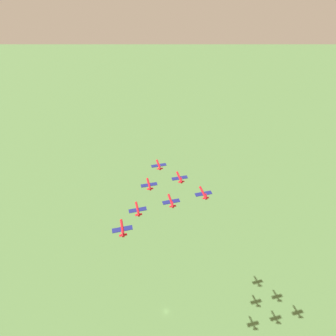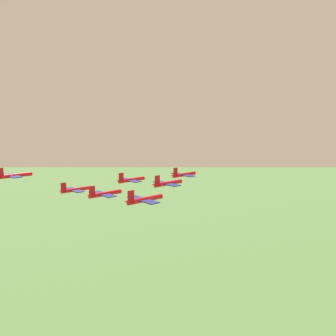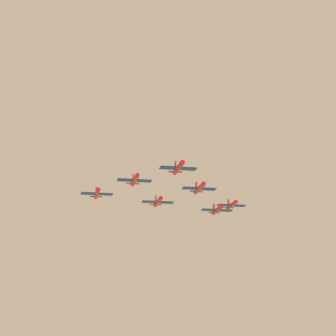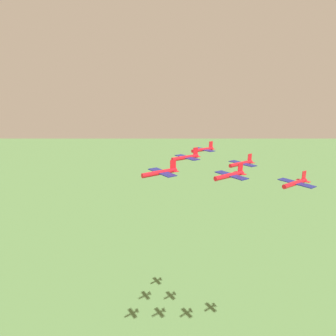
{
  "view_description": "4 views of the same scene",
  "coord_description": "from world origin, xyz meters",
  "px_view_note": "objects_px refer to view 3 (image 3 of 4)",
  "views": [
    {
      "loc": [
        -100.74,
        -3.9,
        224.38
      ],
      "look_at": [
        34.28,
        -0.87,
        122.49
      ],
      "focal_mm": 28.0,
      "sensor_mm": 36.0,
      "label": 1
    },
    {
      "loc": [
        -21.02,
        -93.69,
        143.75
      ],
      "look_at": [
        28.55,
        5.63,
        127.34
      ],
      "focal_mm": 35.0,
      "sensor_mm": 36.0,
      "label": 2
    },
    {
      "loc": [
        199.09,
        15.78,
        78.25
      ],
      "look_at": [
        30.5,
        2.11,
        125.81
      ],
      "focal_mm": 70.0,
      "sensor_mm": 36.0,
      "label": 3
    },
    {
      "loc": [
        54.76,
        67.47,
        142.91
      ],
      "look_at": [
        31.24,
        1.71,
        124.73
      ],
      "focal_mm": 28.0,
      "sensor_mm": 36.0,
      "label": 4
    }
  ],
  "objects_px": {
    "jet_1": "(199,188)",
    "jet_3": "(217,210)",
    "jet_4": "(158,202)",
    "jet_2": "(135,180)",
    "jet_5": "(97,193)",
    "jet_6": "(232,205)",
    "jet_0": "(178,168)"
  },
  "relations": [
    {
      "from": "jet_5",
      "to": "jet_4",
      "type": "bearing_deg",
      "value": 180.0
    },
    {
      "from": "jet_5",
      "to": "jet_6",
      "type": "relative_size",
      "value": 1.0
    },
    {
      "from": "jet_2",
      "to": "jet_6",
      "type": "xyz_separation_m",
      "value": [
        -40.6,
        27.85,
        1.2
      ]
    },
    {
      "from": "jet_2",
      "to": "jet_0",
      "type": "bearing_deg",
      "value": 120.47
    },
    {
      "from": "jet_0",
      "to": "jet_6",
      "type": "distance_m",
      "value": 55.51
    },
    {
      "from": "jet_3",
      "to": "jet_6",
      "type": "bearing_deg",
      "value": -120.47
    },
    {
      "from": "jet_0",
      "to": "jet_3",
      "type": "relative_size",
      "value": 1.0
    },
    {
      "from": "jet_1",
      "to": "jet_2",
      "type": "xyz_separation_m",
      "value": [
        4.91,
        -18.1,
        1.54
      ]
    },
    {
      "from": "jet_0",
      "to": "jet_4",
      "type": "distance_m",
      "value": 31.95
    },
    {
      "from": "jet_1",
      "to": "jet_6",
      "type": "height_order",
      "value": "jet_6"
    },
    {
      "from": "jet_2",
      "to": "jet_4",
      "type": "bearing_deg",
      "value": -120.47
    },
    {
      "from": "jet_1",
      "to": "jet_2",
      "type": "bearing_deg",
      "value": -0.0
    },
    {
      "from": "jet_2",
      "to": "jet_3",
      "type": "distance_m",
      "value": 32.61
    },
    {
      "from": "jet_1",
      "to": "jet_3",
      "type": "distance_m",
      "value": 18.68
    },
    {
      "from": "jet_4",
      "to": "jet_6",
      "type": "bearing_deg",
      "value": -150.46
    },
    {
      "from": "jet_5",
      "to": "jet_3",
      "type": "bearing_deg",
      "value": 180.0
    },
    {
      "from": "jet_1",
      "to": "jet_4",
      "type": "bearing_deg",
      "value": -59.53
    },
    {
      "from": "jet_1",
      "to": "jet_4",
      "type": "xyz_separation_m",
      "value": [
        -12.93,
        -13.23,
        -0.84
      ]
    },
    {
      "from": "jet_0",
      "to": "jet_4",
      "type": "relative_size",
      "value": 1.0
    },
    {
      "from": "jet_3",
      "to": "jet_2",
      "type": "bearing_deg",
      "value": 29.54
    },
    {
      "from": "jet_2",
      "to": "jet_6",
      "type": "bearing_deg",
      "value": -139.64
    },
    {
      "from": "jet_4",
      "to": "jet_5",
      "type": "distance_m",
      "value": 18.84
    },
    {
      "from": "jet_5",
      "to": "jet_6",
      "type": "bearing_deg",
      "value": -161.22
    },
    {
      "from": "jet_2",
      "to": "jet_4",
      "type": "height_order",
      "value": "jet_2"
    },
    {
      "from": "jet_3",
      "to": "jet_5",
      "type": "bearing_deg",
      "value": -0.0
    },
    {
      "from": "jet_0",
      "to": "jet_4",
      "type": "bearing_deg",
      "value": -90.0
    },
    {
      "from": "jet_3",
      "to": "jet_4",
      "type": "xyz_separation_m",
      "value": [
        4.91,
        -18.1,
        1.79
      ]
    },
    {
      "from": "jet_0",
      "to": "jet_1",
      "type": "xyz_separation_m",
      "value": [
        -17.84,
        4.87,
        -1.21
      ]
    },
    {
      "from": "jet_5",
      "to": "jet_2",
      "type": "bearing_deg",
      "value": 120.47
    },
    {
      "from": "jet_1",
      "to": "jet_4",
      "type": "distance_m",
      "value": 18.52
    },
    {
      "from": "jet_0",
      "to": "jet_5",
      "type": "distance_m",
      "value": 36.99
    },
    {
      "from": "jet_0",
      "to": "jet_5",
      "type": "xyz_separation_m",
      "value": [
        -25.86,
        -26.46,
        -0.24
      ]
    }
  ]
}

